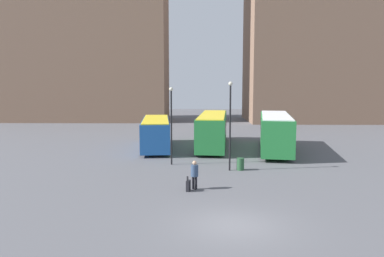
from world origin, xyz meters
TOP-DOWN VIEW (x-y plane):
  - ground_plane at (0.00, 0.00)m, footprint 160.00×160.00m
  - building_block_left at (-22.31, 48.33)m, footprint 31.03×10.34m
  - bus_0 at (-5.46, 19.59)m, footprint 3.43×10.18m
  - bus_1 at (-0.07, 20.67)m, footprint 3.52×12.24m
  - bus_2 at (5.46, 18.29)m, footprint 4.36×11.49m
  - traveler at (-1.69, 5.51)m, footprint 0.51×0.51m
  - suitcase at (-2.04, 5.12)m, footprint 0.26×0.46m
  - lamp_post_0 at (0.70, 10.31)m, footprint 0.28×0.28m
  - lamp_post_1 at (-3.47, 12.22)m, footprint 0.28×0.28m
  - trash_bin at (1.46, 10.44)m, footprint 0.52×0.52m

SIDE VIEW (x-z plane):
  - ground_plane at x=0.00m, z-range 0.00..0.00m
  - suitcase at x=-2.04m, z-range -0.13..0.75m
  - trash_bin at x=1.46m, z-range 0.00..0.85m
  - traveler at x=-1.69m, z-range 0.15..1.80m
  - bus_0 at x=-5.46m, z-range 0.12..2.92m
  - bus_1 at x=-0.07m, z-range 0.14..3.29m
  - bus_2 at x=5.46m, z-range 0.15..3.44m
  - lamp_post_1 at x=-3.47m, z-range 0.50..6.25m
  - lamp_post_0 at x=0.70m, z-range 0.51..6.65m
  - building_block_left at x=-22.31m, z-range 0.00..34.25m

